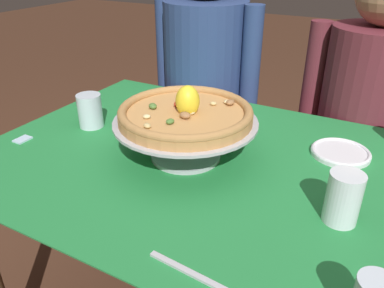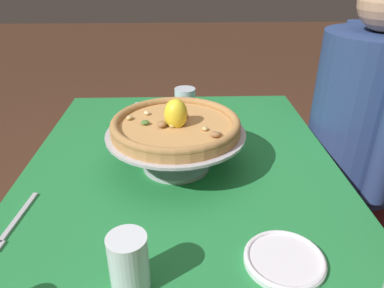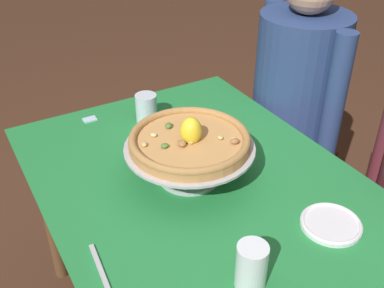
{
  "view_description": "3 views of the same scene",
  "coord_description": "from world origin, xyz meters",
  "px_view_note": "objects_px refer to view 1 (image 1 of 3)",
  "views": [
    {
      "loc": [
        0.41,
        -0.84,
        1.27
      ],
      "look_at": [
        -0.02,
        -0.04,
        0.79
      ],
      "focal_mm": 35.7,
      "sensor_mm": 36.0,
      "label": 1
    },
    {
      "loc": [
        0.86,
        0.0,
        1.29
      ],
      "look_at": [
        -0.1,
        0.03,
        0.78
      ],
      "focal_mm": 33.79,
      "sensor_mm": 36.0,
      "label": 2
    },
    {
      "loc": [
        0.93,
        -0.58,
        1.59
      ],
      "look_at": [
        -0.09,
        0.01,
        0.83
      ],
      "focal_mm": 42.9,
      "sensor_mm": 36.0,
      "label": 3
    }
  ],
  "objects_px": {
    "pizza_stand": "(186,132)",
    "diner_right": "(358,138)",
    "water_glass_side_right": "(343,201)",
    "side_plate": "(341,152)",
    "pizza": "(186,113)",
    "water_glass_side_left": "(90,113)",
    "sugar_packet": "(23,139)",
    "dinner_fork": "(203,279)",
    "diner_left": "(204,99)"
  },
  "relations": [
    {
      "from": "pizza_stand",
      "to": "diner_right",
      "type": "height_order",
      "value": "diner_right"
    },
    {
      "from": "water_glass_side_right",
      "to": "side_plate",
      "type": "height_order",
      "value": "water_glass_side_right"
    },
    {
      "from": "pizza",
      "to": "water_glass_side_right",
      "type": "bearing_deg",
      "value": -11.0
    },
    {
      "from": "water_glass_side_left",
      "to": "water_glass_side_right",
      "type": "distance_m",
      "value": 0.82
    },
    {
      "from": "water_glass_side_left",
      "to": "diner_right",
      "type": "distance_m",
      "value": 1.01
    },
    {
      "from": "sugar_packet",
      "to": "dinner_fork",
      "type": "bearing_deg",
      "value": -17.01
    },
    {
      "from": "dinner_fork",
      "to": "diner_right",
      "type": "height_order",
      "value": "diner_right"
    },
    {
      "from": "diner_right",
      "to": "water_glass_side_right",
      "type": "bearing_deg",
      "value": -87.7
    },
    {
      "from": "water_glass_side_left",
      "to": "diner_right",
      "type": "xyz_separation_m",
      "value": [
        0.78,
        0.61,
        -0.18
      ]
    },
    {
      "from": "water_glass_side_right",
      "to": "diner_right",
      "type": "bearing_deg",
      "value": 92.3
    },
    {
      "from": "pizza",
      "to": "diner_left",
      "type": "distance_m",
      "value": 0.78
    },
    {
      "from": "sugar_packet",
      "to": "diner_left",
      "type": "distance_m",
      "value": 0.87
    },
    {
      "from": "water_glass_side_left",
      "to": "dinner_fork",
      "type": "height_order",
      "value": "water_glass_side_left"
    },
    {
      "from": "pizza_stand",
      "to": "pizza",
      "type": "height_order",
      "value": "pizza"
    },
    {
      "from": "pizza_stand",
      "to": "diner_left",
      "type": "xyz_separation_m",
      "value": [
        -0.28,
        0.68,
        -0.19
      ]
    },
    {
      "from": "pizza",
      "to": "dinner_fork",
      "type": "height_order",
      "value": "pizza"
    },
    {
      "from": "dinner_fork",
      "to": "sugar_packet",
      "type": "relative_size",
      "value": 4.2
    },
    {
      "from": "water_glass_side_left",
      "to": "sugar_packet",
      "type": "height_order",
      "value": "water_glass_side_left"
    },
    {
      "from": "dinner_fork",
      "to": "water_glass_side_right",
      "type": "bearing_deg",
      "value": 57.81
    },
    {
      "from": "water_glass_side_right",
      "to": "diner_right",
      "type": "xyz_separation_m",
      "value": [
        -0.03,
        0.73,
        -0.18
      ]
    },
    {
      "from": "pizza",
      "to": "water_glass_side_right",
      "type": "height_order",
      "value": "pizza"
    },
    {
      "from": "water_glass_side_right",
      "to": "side_plate",
      "type": "xyz_separation_m",
      "value": [
        -0.05,
        0.31,
        -0.04
      ]
    },
    {
      "from": "pizza_stand",
      "to": "pizza",
      "type": "xyz_separation_m",
      "value": [
        0.0,
        0.0,
        0.06
      ]
    },
    {
      "from": "pizza",
      "to": "side_plate",
      "type": "relative_size",
      "value": 2.19
    },
    {
      "from": "pizza",
      "to": "water_glass_side_right",
      "type": "relative_size",
      "value": 3.06
    },
    {
      "from": "sugar_packet",
      "to": "side_plate",
      "type": "bearing_deg",
      "value": 22.96
    },
    {
      "from": "water_glass_side_right",
      "to": "diner_left",
      "type": "relative_size",
      "value": 0.09
    },
    {
      "from": "water_glass_side_right",
      "to": "dinner_fork",
      "type": "distance_m",
      "value": 0.35
    },
    {
      "from": "pizza",
      "to": "diner_left",
      "type": "xyz_separation_m",
      "value": [
        -0.28,
        0.68,
        -0.24
      ]
    },
    {
      "from": "pizza",
      "to": "side_plate",
      "type": "bearing_deg",
      "value": 29.93
    },
    {
      "from": "water_glass_side_left",
      "to": "dinner_fork",
      "type": "relative_size",
      "value": 0.52
    },
    {
      "from": "dinner_fork",
      "to": "pizza",
      "type": "bearing_deg",
      "value": 123.19
    },
    {
      "from": "pizza_stand",
      "to": "dinner_fork",
      "type": "distance_m",
      "value": 0.46
    },
    {
      "from": "water_glass_side_right",
      "to": "side_plate",
      "type": "distance_m",
      "value": 0.31
    },
    {
      "from": "pizza_stand",
      "to": "water_glass_side_left",
      "type": "bearing_deg",
      "value": 175.24
    },
    {
      "from": "pizza",
      "to": "water_glass_side_left",
      "type": "xyz_separation_m",
      "value": [
        -0.38,
        0.03,
        -0.09
      ]
    },
    {
      "from": "pizza_stand",
      "to": "water_glass_side_left",
      "type": "xyz_separation_m",
      "value": [
        -0.38,
        0.03,
        -0.03
      ]
    },
    {
      "from": "side_plate",
      "to": "diner_left",
      "type": "relative_size",
      "value": 0.13
    },
    {
      "from": "side_plate",
      "to": "dinner_fork",
      "type": "bearing_deg",
      "value": -102.9
    },
    {
      "from": "diner_left",
      "to": "water_glass_side_left",
      "type": "bearing_deg",
      "value": -98.05
    },
    {
      "from": "pizza_stand",
      "to": "side_plate",
      "type": "distance_m",
      "value": 0.45
    },
    {
      "from": "sugar_packet",
      "to": "diner_left",
      "type": "bearing_deg",
      "value": 75.85
    },
    {
      "from": "side_plate",
      "to": "diner_right",
      "type": "bearing_deg",
      "value": 87.48
    },
    {
      "from": "side_plate",
      "to": "dinner_fork",
      "type": "distance_m",
      "value": 0.61
    },
    {
      "from": "dinner_fork",
      "to": "pizza_stand",
      "type": "bearing_deg",
      "value": 123.23
    },
    {
      "from": "pizza_stand",
      "to": "sugar_packet",
      "type": "height_order",
      "value": "pizza_stand"
    },
    {
      "from": "pizza_stand",
      "to": "water_glass_side_right",
      "type": "distance_m",
      "value": 0.44
    },
    {
      "from": "side_plate",
      "to": "sugar_packet",
      "type": "relative_size",
      "value": 3.3
    },
    {
      "from": "diner_right",
      "to": "diner_left",
      "type": "bearing_deg",
      "value": 176.76
    },
    {
      "from": "dinner_fork",
      "to": "diner_left",
      "type": "bearing_deg",
      "value": 116.65
    }
  ]
}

